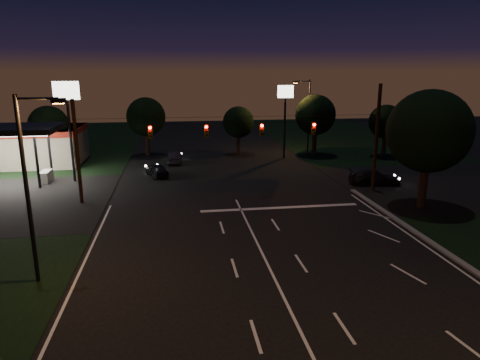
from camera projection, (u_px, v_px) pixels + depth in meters
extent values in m
plane|color=black|center=(277.00, 283.00, 20.68)|extent=(140.00, 140.00, 0.00)
cube|color=black|center=(450.00, 184.00, 38.91)|extent=(20.00, 16.00, 0.02)
cube|color=silver|center=(280.00, 208.00, 32.13)|extent=(12.00, 0.50, 0.01)
cylinder|color=black|center=(372.00, 190.00, 36.79)|extent=(0.30, 0.30, 9.00)
cylinder|color=black|center=(82.00, 203.00, 33.30)|extent=(0.28, 0.28, 8.00)
cylinder|color=black|center=(234.00, 123.00, 33.56)|extent=(24.00, 0.03, 0.03)
cylinder|color=black|center=(234.00, 117.00, 33.44)|extent=(24.00, 0.02, 0.02)
cube|color=#3F3307|center=(150.00, 132.00, 32.75)|extent=(0.32, 0.26, 1.00)
sphere|color=#FF0705|center=(150.00, 128.00, 32.51)|extent=(0.22, 0.22, 0.22)
sphere|color=black|center=(150.00, 132.00, 32.60)|extent=(0.20, 0.20, 0.20)
sphere|color=black|center=(150.00, 136.00, 32.68)|extent=(0.20, 0.20, 0.20)
cube|color=#3F3307|center=(206.00, 131.00, 33.38)|extent=(0.32, 0.26, 1.00)
sphere|color=#FF0705|center=(206.00, 127.00, 33.14)|extent=(0.22, 0.22, 0.22)
sphere|color=black|center=(206.00, 131.00, 33.22)|extent=(0.20, 0.20, 0.20)
sphere|color=black|center=(207.00, 135.00, 33.30)|extent=(0.20, 0.20, 0.20)
cube|color=#3F3307|center=(261.00, 130.00, 34.02)|extent=(0.32, 0.26, 1.00)
sphere|color=#FF0705|center=(262.00, 126.00, 33.78)|extent=(0.22, 0.22, 0.22)
sphere|color=black|center=(262.00, 130.00, 33.86)|extent=(0.20, 0.20, 0.20)
sphere|color=black|center=(262.00, 134.00, 33.94)|extent=(0.20, 0.20, 0.20)
cube|color=#3F3307|center=(313.00, 129.00, 34.64)|extent=(0.32, 0.26, 1.00)
sphere|color=#FF0705|center=(314.00, 125.00, 34.41)|extent=(0.22, 0.22, 0.22)
sphere|color=black|center=(314.00, 129.00, 34.49)|extent=(0.20, 0.20, 0.20)
sphere|color=black|center=(314.00, 133.00, 34.57)|extent=(0.20, 0.20, 0.20)
cube|color=gray|center=(15.00, 146.00, 46.68)|extent=(14.00, 8.00, 4.00)
cube|color=maroon|center=(13.00, 131.00, 46.26)|extent=(14.20, 8.20, 0.60)
cube|color=gray|center=(46.00, 177.00, 39.21)|extent=(0.80, 2.00, 1.10)
cylinder|color=black|center=(37.00, 162.00, 36.84)|extent=(0.24, 0.24, 4.80)
cylinder|color=black|center=(50.00, 153.00, 40.67)|extent=(0.24, 0.24, 4.80)
cylinder|color=black|center=(71.00, 142.00, 38.79)|extent=(0.24, 0.24, 7.50)
cube|color=white|center=(66.00, 91.00, 37.66)|extent=(2.20, 0.30, 1.60)
cylinder|color=black|center=(285.00, 128.00, 49.71)|extent=(0.24, 0.24, 7.00)
cube|color=white|center=(286.00, 92.00, 48.67)|extent=(1.80, 0.30, 1.40)
cylinder|color=black|center=(27.00, 193.00, 19.81)|extent=(0.20, 0.20, 9.00)
cylinder|color=black|center=(37.00, 98.00, 18.87)|extent=(1.80, 0.12, 0.12)
cube|color=black|center=(58.00, 101.00, 19.03)|extent=(0.60, 0.35, 0.22)
cube|color=orange|center=(59.00, 103.00, 19.06)|extent=(0.45, 0.25, 0.04)
cylinder|color=black|center=(309.00, 117.00, 51.89)|extent=(0.20, 0.20, 9.00)
cylinder|color=black|center=(303.00, 81.00, 50.69)|extent=(1.80, 0.12, 0.12)
cube|color=black|center=(295.00, 82.00, 50.58)|extent=(0.60, 0.35, 0.22)
cube|color=orange|center=(295.00, 83.00, 50.61)|extent=(0.45, 0.25, 0.04)
cylinder|color=black|center=(423.00, 182.00, 31.72)|extent=(0.60, 0.60, 4.00)
sphere|color=black|center=(429.00, 131.00, 30.79)|extent=(6.00, 6.00, 6.00)
sphere|color=black|center=(433.00, 133.00, 31.36)|extent=(4.50, 4.50, 4.50)
sphere|color=black|center=(419.00, 133.00, 31.03)|extent=(4.20, 4.20, 4.20)
cylinder|color=black|center=(52.00, 151.00, 46.42)|extent=(0.49, 0.49, 3.00)
sphere|color=black|center=(49.00, 125.00, 45.73)|extent=(4.20, 4.20, 4.20)
sphere|color=black|center=(54.00, 126.00, 46.12)|extent=(3.15, 3.15, 3.15)
sphere|color=black|center=(45.00, 126.00, 45.89)|extent=(2.94, 2.94, 2.94)
cylinder|color=black|center=(147.00, 142.00, 51.68)|extent=(0.52, 0.52, 3.25)
sphere|color=black|center=(146.00, 117.00, 50.92)|extent=(4.60, 4.60, 4.60)
sphere|color=black|center=(150.00, 118.00, 51.35)|extent=(3.45, 3.45, 3.45)
sphere|color=black|center=(142.00, 117.00, 51.10)|extent=(3.22, 3.22, 3.22)
cylinder|color=black|center=(238.00, 143.00, 52.38)|extent=(0.47, 0.47, 2.75)
sphere|color=black|center=(238.00, 122.00, 51.74)|extent=(3.80, 3.80, 3.80)
sphere|color=black|center=(241.00, 123.00, 52.10)|extent=(2.85, 2.85, 2.85)
sphere|color=black|center=(235.00, 123.00, 51.89)|extent=(2.66, 2.66, 2.66)
cylinder|color=black|center=(314.00, 141.00, 51.70)|extent=(0.53, 0.53, 3.40)
sphere|color=black|center=(315.00, 115.00, 50.90)|extent=(4.80, 4.80, 4.80)
sphere|color=black|center=(318.00, 116.00, 51.35)|extent=(3.60, 3.60, 3.60)
sphere|color=black|center=(311.00, 116.00, 51.09)|extent=(3.36, 3.36, 3.36)
cylinder|color=black|center=(384.00, 145.00, 51.00)|extent=(0.48, 0.48, 2.90)
sphere|color=black|center=(386.00, 122.00, 50.33)|extent=(4.00, 4.00, 4.00)
sphere|color=black|center=(388.00, 122.00, 50.70)|extent=(3.00, 3.00, 3.00)
sphere|color=black|center=(382.00, 122.00, 50.49)|extent=(2.80, 2.80, 2.80)
imported|color=black|center=(157.00, 170.00, 41.58)|extent=(2.53, 3.91, 1.24)
imported|color=black|center=(175.00, 158.00, 47.51)|extent=(1.61, 3.95, 1.27)
imported|color=black|center=(375.00, 177.00, 38.51)|extent=(4.81, 2.56, 1.33)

